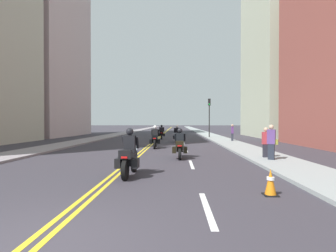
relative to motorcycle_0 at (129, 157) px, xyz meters
The scene contains 18 objects.
ground_plane 42.68m from the motorcycle_0, 90.75° to the left, with size 264.00×264.00×0.00m, color #343139.
sidewalk_left 43.33m from the motorcycle_0, 99.96° to the left, with size 2.45×144.00×0.12m, color gray.
sidewalk_right 43.15m from the motorcycle_0, 81.50° to the left, with size 2.45×144.00×0.12m, color #8F9797.
centreline_yellow_inner 42.68m from the motorcycle_0, 90.91° to the left, with size 0.12×132.00×0.01m, color yellow.
centreline_yellow_outer 42.68m from the motorcycle_0, 90.59° to the left, with size 0.12×132.00×0.01m, color yellow.
lane_dashes_white 23.79m from the motorcycle_0, 84.45° to the left, with size 0.14×56.40×0.01m.
building_left_1 34.79m from the motorcycle_0, 120.77° to the left, with size 7.11×14.33×30.10m.
building_right_1 33.47m from the motorcycle_0, 57.34° to the left, with size 9.82×12.67×29.00m.
motorcycle_0 is the anchor object (origin of this frame).
motorcycle_1 4.98m from the motorcycle_0, 68.68° to the left, with size 0.77×2.14×1.58m.
motorcycle_2 10.06m from the motorcycle_0, 89.62° to the left, with size 0.77×2.17×1.66m.
motorcycle_3 15.77m from the motorcycle_0, 83.88° to the left, with size 0.77×2.23×1.64m.
motorcycle_4 20.44m from the motorcycle_0, 90.14° to the left, with size 0.77×2.12×1.61m.
traffic_cone_0 4.63m from the motorcycle_0, 29.08° to the right, with size 0.36×0.36×0.68m.
traffic_light_near 23.33m from the motorcycle_0, 76.15° to the left, with size 0.28×0.38×4.73m.
pedestrian_0 7.02m from the motorcycle_0, 29.60° to the left, with size 0.50×0.37×1.77m.
pedestrian_1 17.77m from the motorcycle_0, 66.82° to the left, with size 0.27×0.39×1.70m.
pedestrian_2 7.51m from the motorcycle_0, 35.09° to the left, with size 0.49×0.24×1.62m.
Camera 1 is at (2.19, -3.67, 1.86)m, focal length 28.05 mm.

